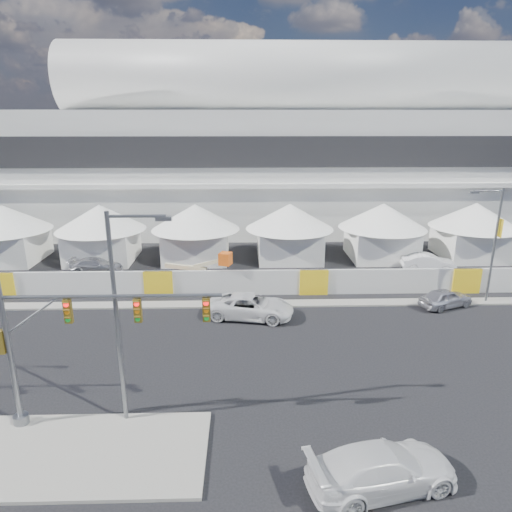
{
  "coord_description": "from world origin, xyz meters",
  "views": [
    {
      "loc": [
        0.6,
        -18.69,
        13.27
      ],
      "look_at": [
        1.39,
        10.0,
        4.52
      ],
      "focal_mm": 32.0,
      "sensor_mm": 36.0,
      "label": 1
    }
  ],
  "objects_px": {
    "sedan_silver": "(446,298)",
    "streetlight_curb": "(493,238)",
    "streetlight_median": "(122,306)",
    "boom_lift": "(182,277)",
    "traffic_mast": "(58,344)",
    "pickup_curb": "(251,306)",
    "pickup_near": "(382,468)",
    "lot_car_a": "(429,263)",
    "lot_car_c": "(96,265)"
  },
  "relations": [
    {
      "from": "sedan_silver",
      "to": "streetlight_curb",
      "type": "relative_size",
      "value": 0.47
    },
    {
      "from": "streetlight_median",
      "to": "boom_lift",
      "type": "bearing_deg",
      "value": 89.57
    },
    {
      "from": "traffic_mast",
      "to": "streetlight_curb",
      "type": "height_order",
      "value": "streetlight_curb"
    },
    {
      "from": "pickup_curb",
      "to": "pickup_near",
      "type": "relative_size",
      "value": 1.03
    },
    {
      "from": "lot_car_a",
      "to": "boom_lift",
      "type": "height_order",
      "value": "boom_lift"
    },
    {
      "from": "pickup_near",
      "to": "boom_lift",
      "type": "xyz_separation_m",
      "value": [
        -10.1,
        21.09,
        0.09
      ]
    },
    {
      "from": "sedan_silver",
      "to": "lot_car_c",
      "type": "height_order",
      "value": "sedan_silver"
    },
    {
      "from": "sedan_silver",
      "to": "streetlight_curb",
      "type": "height_order",
      "value": "streetlight_curb"
    },
    {
      "from": "lot_car_c",
      "to": "streetlight_curb",
      "type": "distance_m",
      "value": 32.25
    },
    {
      "from": "traffic_mast",
      "to": "boom_lift",
      "type": "height_order",
      "value": "traffic_mast"
    },
    {
      "from": "traffic_mast",
      "to": "pickup_curb",
      "type": "bearing_deg",
      "value": 53.52
    },
    {
      "from": "sedan_silver",
      "to": "traffic_mast",
      "type": "xyz_separation_m",
      "value": [
        -22.59,
        -12.76,
        3.34
      ]
    },
    {
      "from": "sedan_silver",
      "to": "streetlight_median",
      "type": "bearing_deg",
      "value": 100.87
    },
    {
      "from": "pickup_near",
      "to": "traffic_mast",
      "type": "distance_m",
      "value": 13.96
    },
    {
      "from": "boom_lift",
      "to": "traffic_mast",
      "type": "bearing_deg",
      "value": -79.76
    },
    {
      "from": "pickup_curb",
      "to": "lot_car_a",
      "type": "relative_size",
      "value": 1.27
    },
    {
      "from": "lot_car_a",
      "to": "pickup_curb",
      "type": "bearing_deg",
      "value": 129.86
    },
    {
      "from": "sedan_silver",
      "to": "lot_car_a",
      "type": "height_order",
      "value": "lot_car_a"
    },
    {
      "from": "lot_car_c",
      "to": "boom_lift",
      "type": "xyz_separation_m",
      "value": [
        8.09,
        -4.04,
        0.25
      ]
    },
    {
      "from": "sedan_silver",
      "to": "pickup_curb",
      "type": "distance_m",
      "value": 14.28
    },
    {
      "from": "traffic_mast",
      "to": "streetlight_curb",
      "type": "distance_m",
      "value": 29.19
    },
    {
      "from": "lot_car_c",
      "to": "pickup_curb",
      "type": "bearing_deg",
      "value": -125.27
    },
    {
      "from": "lot_car_c",
      "to": "streetlight_curb",
      "type": "xyz_separation_m",
      "value": [
        31.04,
        -7.64,
        4.3
      ]
    },
    {
      "from": "boom_lift",
      "to": "lot_car_c",
      "type": "bearing_deg",
      "value": 173.3
    },
    {
      "from": "traffic_mast",
      "to": "boom_lift",
      "type": "xyz_separation_m",
      "value": [
        2.9,
        17.14,
        -3.11
      ]
    },
    {
      "from": "streetlight_median",
      "to": "lot_car_a",
      "type": "bearing_deg",
      "value": 43.5
    },
    {
      "from": "lot_car_c",
      "to": "traffic_mast",
      "type": "xyz_separation_m",
      "value": [
        5.19,
        -21.19,
        3.36
      ]
    },
    {
      "from": "pickup_near",
      "to": "traffic_mast",
      "type": "height_order",
      "value": "traffic_mast"
    },
    {
      "from": "streetlight_median",
      "to": "streetlight_curb",
      "type": "distance_m",
      "value": 26.64
    },
    {
      "from": "streetlight_median",
      "to": "streetlight_curb",
      "type": "height_order",
      "value": "streetlight_median"
    },
    {
      "from": "streetlight_median",
      "to": "traffic_mast",
      "type": "bearing_deg",
      "value": -175.0
    },
    {
      "from": "pickup_near",
      "to": "traffic_mast",
      "type": "xyz_separation_m",
      "value": [
        -13.0,
        3.94,
        3.2
      ]
    },
    {
      "from": "pickup_curb",
      "to": "streetlight_curb",
      "type": "distance_m",
      "value": 18.09
    },
    {
      "from": "sedan_silver",
      "to": "pickup_curb",
      "type": "bearing_deg",
      "value": 74.31
    },
    {
      "from": "traffic_mast",
      "to": "streetlight_curb",
      "type": "xyz_separation_m",
      "value": [
        25.85,
        13.54,
        0.94
      ]
    },
    {
      "from": "pickup_curb",
      "to": "boom_lift",
      "type": "xyz_separation_m",
      "value": [
        -5.48,
        5.81,
        0.1
      ]
    },
    {
      "from": "pickup_curb",
      "to": "lot_car_a",
      "type": "xyz_separation_m",
      "value": [
        16.15,
        9.56,
        -0.05
      ]
    },
    {
      "from": "lot_car_c",
      "to": "boom_lift",
      "type": "distance_m",
      "value": 9.05
    },
    {
      "from": "lot_car_c",
      "to": "boom_lift",
      "type": "height_order",
      "value": "boom_lift"
    },
    {
      "from": "sedan_silver",
      "to": "boom_lift",
      "type": "bearing_deg",
      "value": 56.04
    },
    {
      "from": "pickup_curb",
      "to": "lot_car_a",
      "type": "height_order",
      "value": "pickup_curb"
    },
    {
      "from": "streetlight_median",
      "to": "streetlight_curb",
      "type": "xyz_separation_m",
      "value": [
        23.07,
        13.3,
        -0.68
      ]
    },
    {
      "from": "sedan_silver",
      "to": "streetlight_curb",
      "type": "bearing_deg",
      "value": -97.85
    },
    {
      "from": "sedan_silver",
      "to": "lot_car_c",
      "type": "bearing_deg",
      "value": 51.71
    },
    {
      "from": "sedan_silver",
      "to": "pickup_near",
      "type": "distance_m",
      "value": 19.26
    },
    {
      "from": "sedan_silver",
      "to": "traffic_mast",
      "type": "height_order",
      "value": "traffic_mast"
    },
    {
      "from": "sedan_silver",
      "to": "pickup_near",
      "type": "height_order",
      "value": "pickup_near"
    },
    {
      "from": "pickup_curb",
      "to": "streetlight_median",
      "type": "xyz_separation_m",
      "value": [
        -5.61,
        -11.09,
        4.83
      ]
    },
    {
      "from": "lot_car_c",
      "to": "traffic_mast",
      "type": "distance_m",
      "value": 22.07
    },
    {
      "from": "sedan_silver",
      "to": "traffic_mast",
      "type": "bearing_deg",
      "value": 98.05
    }
  ]
}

